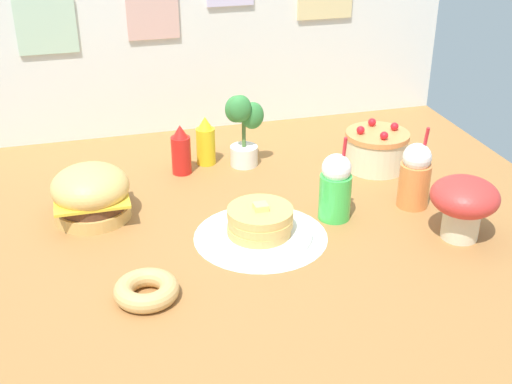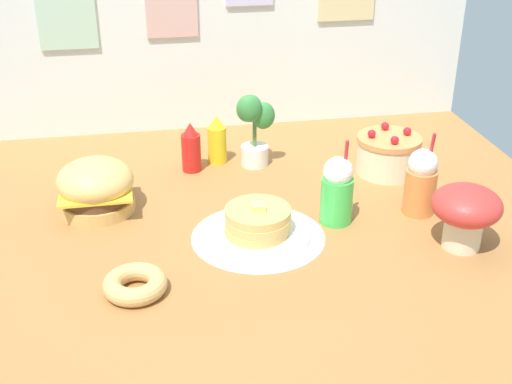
{
  "view_description": "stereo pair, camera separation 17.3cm",
  "coord_description": "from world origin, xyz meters",
  "px_view_note": "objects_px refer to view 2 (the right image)",
  "views": [
    {
      "loc": [
        -0.49,
        -1.87,
        1.12
      ],
      "look_at": [
        0.03,
        0.02,
        0.12
      ],
      "focal_mm": 47.35,
      "sensor_mm": 36.0,
      "label": 1
    },
    {
      "loc": [
        -0.32,
        -1.91,
        1.12
      ],
      "look_at": [
        0.03,
        0.02,
        0.12
      ],
      "focal_mm": 47.35,
      "sensor_mm": 36.0,
      "label": 2
    }
  ],
  "objects_px": {
    "pancake_stack": "(258,225)",
    "mustard_bottle": "(217,141)",
    "ketchup_bottle": "(191,149)",
    "orange_float_cup": "(421,182)",
    "burger": "(96,187)",
    "mushroom_stool": "(466,211)",
    "cream_soda_cup": "(337,190)",
    "potted_plant": "(254,127)",
    "donut_pink_glaze": "(135,284)",
    "layer_cake": "(388,154)"
  },
  "relations": [
    {
      "from": "burger",
      "to": "donut_pink_glaze",
      "type": "height_order",
      "value": "burger"
    },
    {
      "from": "donut_pink_glaze",
      "to": "mushroom_stool",
      "type": "height_order",
      "value": "mushroom_stool"
    },
    {
      "from": "pancake_stack",
      "to": "orange_float_cup",
      "type": "relative_size",
      "value": 1.13
    },
    {
      "from": "mustard_bottle",
      "to": "ketchup_bottle",
      "type": "bearing_deg",
      "value": -150.42
    },
    {
      "from": "mushroom_stool",
      "to": "pancake_stack",
      "type": "bearing_deg",
      "value": 164.72
    },
    {
      "from": "burger",
      "to": "mustard_bottle",
      "type": "xyz_separation_m",
      "value": [
        0.46,
        0.33,
        0.0
      ]
    },
    {
      "from": "burger",
      "to": "donut_pink_glaze",
      "type": "bearing_deg",
      "value": -77.27
    },
    {
      "from": "cream_soda_cup",
      "to": "potted_plant",
      "type": "distance_m",
      "value": 0.53
    },
    {
      "from": "ketchup_bottle",
      "to": "donut_pink_glaze",
      "type": "relative_size",
      "value": 1.08
    },
    {
      "from": "potted_plant",
      "to": "ketchup_bottle",
      "type": "bearing_deg",
      "value": -178.6
    },
    {
      "from": "potted_plant",
      "to": "layer_cake",
      "type": "bearing_deg",
      "value": -17.9
    },
    {
      "from": "pancake_stack",
      "to": "mustard_bottle",
      "type": "height_order",
      "value": "mustard_bottle"
    },
    {
      "from": "cream_soda_cup",
      "to": "donut_pink_glaze",
      "type": "xyz_separation_m",
      "value": [
        -0.67,
        -0.29,
        -0.09
      ]
    },
    {
      "from": "pancake_stack",
      "to": "layer_cake",
      "type": "height_order",
      "value": "layer_cake"
    },
    {
      "from": "pancake_stack",
      "to": "layer_cake",
      "type": "distance_m",
      "value": 0.7
    },
    {
      "from": "mushroom_stool",
      "to": "orange_float_cup",
      "type": "bearing_deg",
      "value": 101.04
    },
    {
      "from": "ketchup_bottle",
      "to": "orange_float_cup",
      "type": "relative_size",
      "value": 0.67
    },
    {
      "from": "cream_soda_cup",
      "to": "potted_plant",
      "type": "relative_size",
      "value": 0.98
    },
    {
      "from": "mustard_bottle",
      "to": "mushroom_stool",
      "type": "xyz_separation_m",
      "value": [
        0.67,
        -0.78,
        0.04
      ]
    },
    {
      "from": "pancake_stack",
      "to": "mushroom_stool",
      "type": "distance_m",
      "value": 0.65
    },
    {
      "from": "pancake_stack",
      "to": "orange_float_cup",
      "type": "xyz_separation_m",
      "value": [
        0.57,
        0.06,
        0.07
      ]
    },
    {
      "from": "burger",
      "to": "mustard_bottle",
      "type": "bearing_deg",
      "value": 35.78
    },
    {
      "from": "burger",
      "to": "ketchup_bottle",
      "type": "xyz_separation_m",
      "value": [
        0.35,
        0.27,
        0.0
      ]
    },
    {
      "from": "burger",
      "to": "mustard_bottle",
      "type": "height_order",
      "value": "mustard_bottle"
    },
    {
      "from": "mustard_bottle",
      "to": "burger",
      "type": "bearing_deg",
      "value": -144.22
    },
    {
      "from": "orange_float_cup",
      "to": "mustard_bottle",
      "type": "bearing_deg",
      "value": 138.95
    },
    {
      "from": "layer_cake",
      "to": "orange_float_cup",
      "type": "height_order",
      "value": "orange_float_cup"
    },
    {
      "from": "layer_cake",
      "to": "donut_pink_glaze",
      "type": "bearing_deg",
      "value": -147.02
    },
    {
      "from": "cream_soda_cup",
      "to": "orange_float_cup",
      "type": "relative_size",
      "value": 1.0
    },
    {
      "from": "burger",
      "to": "mushroom_stool",
      "type": "bearing_deg",
      "value": -21.62
    },
    {
      "from": "cream_soda_cup",
      "to": "mushroom_stool",
      "type": "distance_m",
      "value": 0.41
    },
    {
      "from": "donut_pink_glaze",
      "to": "pancake_stack",
      "type": "bearing_deg",
      "value": 31.03
    },
    {
      "from": "pancake_stack",
      "to": "ketchup_bottle",
      "type": "distance_m",
      "value": 0.57
    },
    {
      "from": "burger",
      "to": "mushroom_stool",
      "type": "xyz_separation_m",
      "value": [
        1.13,
        -0.45,
        0.04
      ]
    },
    {
      "from": "orange_float_cup",
      "to": "layer_cake",
      "type": "bearing_deg",
      "value": 88.85
    },
    {
      "from": "mustard_bottle",
      "to": "donut_pink_glaze",
      "type": "bearing_deg",
      "value": -112.03
    },
    {
      "from": "layer_cake",
      "to": "ketchup_bottle",
      "type": "distance_m",
      "value": 0.75
    },
    {
      "from": "layer_cake",
      "to": "potted_plant",
      "type": "distance_m",
      "value": 0.52
    },
    {
      "from": "pancake_stack",
      "to": "mushroom_stool",
      "type": "xyz_separation_m",
      "value": [
        0.62,
        -0.17,
        0.08
      ]
    },
    {
      "from": "burger",
      "to": "layer_cake",
      "type": "height_order",
      "value": "burger"
    },
    {
      "from": "ketchup_bottle",
      "to": "mustard_bottle",
      "type": "height_order",
      "value": "same"
    },
    {
      "from": "ketchup_bottle",
      "to": "cream_soda_cup",
      "type": "height_order",
      "value": "cream_soda_cup"
    },
    {
      "from": "pancake_stack",
      "to": "layer_cake",
      "type": "xyz_separation_m",
      "value": [
        0.58,
        0.39,
        0.03
      ]
    },
    {
      "from": "pancake_stack",
      "to": "mustard_bottle",
      "type": "distance_m",
      "value": 0.61
    },
    {
      "from": "burger",
      "to": "ketchup_bottle",
      "type": "relative_size",
      "value": 1.33
    },
    {
      "from": "ketchup_bottle",
      "to": "orange_float_cup",
      "type": "height_order",
      "value": "orange_float_cup"
    },
    {
      "from": "ketchup_bottle",
      "to": "burger",
      "type": "bearing_deg",
      "value": -142.48
    },
    {
      "from": "pancake_stack",
      "to": "ketchup_bottle",
      "type": "xyz_separation_m",
      "value": [
        -0.16,
        0.55,
        0.05
      ]
    },
    {
      "from": "layer_cake",
      "to": "donut_pink_glaze",
      "type": "height_order",
      "value": "layer_cake"
    },
    {
      "from": "ketchup_bottle",
      "to": "layer_cake",
      "type": "bearing_deg",
      "value": -11.68
    }
  ]
}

